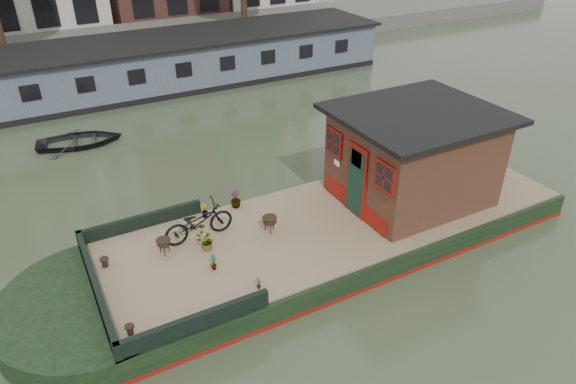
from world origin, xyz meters
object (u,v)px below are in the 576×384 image
brazier_front (270,224)px  brazier_rear (164,247)px  dinghy (79,137)px  cabin (413,155)px  bicycle (198,222)px  potted_plant_a (213,262)px

brazier_front → brazier_rear: bearing=171.8°
brazier_front → brazier_rear: brazier_front is taller
brazier_rear → dinghy: brazier_rear is taller
cabin → brazier_front: cabin is taller
bicycle → cabin: bearing=-101.4°
cabin → dinghy: size_ratio=1.39×
bicycle → potted_plant_a: size_ratio=4.20×
bicycle → brazier_rear: 0.96m
cabin → dinghy: bearing=127.9°
potted_plant_a → dinghy: bearing=98.0°
bicycle → potted_plant_a: 1.30m
cabin → bicycle: bearing=171.4°
bicycle → brazier_rear: bicycle is taller
potted_plant_a → brazier_front: size_ratio=0.98×
bicycle → brazier_front: 1.69m
brazier_rear → dinghy: size_ratio=0.13×
cabin → bicycle: (-5.59, 0.84, -0.78)m
brazier_front → dinghy: (-3.06, 8.81, -0.56)m
brazier_front → dinghy: size_ratio=0.14×
potted_plant_a → brazier_front: brazier_front is taller
brazier_rear → potted_plant_a: bearing=-54.2°
cabin → brazier_rear: (-6.50, 0.64, -1.04)m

